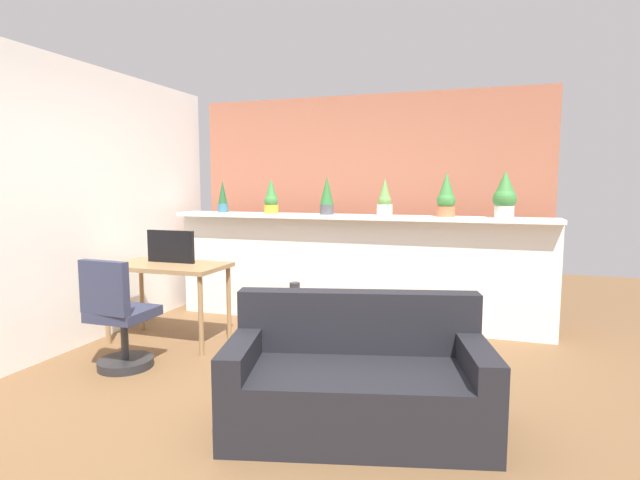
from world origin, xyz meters
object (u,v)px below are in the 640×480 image
object	(u,v)px
potted_plant_3	(385,200)
office_chair	(119,323)
potted_plant_0	(223,197)
potted_plant_1	(271,198)
potted_plant_4	(446,197)
vase_on_shelf	(295,289)
potted_plant_2	(327,195)
side_cube_shelf	(298,326)
potted_plant_5	(505,195)
desk	(168,273)
tv_monitor	(171,246)
couch	(357,383)

from	to	relation	value
potted_plant_3	office_chair	distance (m)	2.74
potted_plant_0	office_chair	bearing A→B (deg)	-87.66
potted_plant_1	potted_plant_3	bearing A→B (deg)	1.07
potted_plant_4	vase_on_shelf	world-z (taller)	potted_plant_4
potted_plant_2	potted_plant_4	size ratio (longest dim) A/B	0.92
potted_plant_2	side_cube_shelf	xyz separation A→B (m)	(0.05, -1.01, -1.13)
potted_plant_3	vase_on_shelf	bearing A→B (deg)	-122.17
side_cube_shelf	potted_plant_4	bearing A→B (deg)	41.48
potted_plant_5	desk	distance (m)	3.25
tv_monitor	potted_plant_0	bearing A→B (deg)	90.25
tv_monitor	potted_plant_2	bearing A→B (deg)	39.10
potted_plant_4	tv_monitor	distance (m)	2.71
potted_plant_4	potted_plant_5	distance (m)	0.54
potted_plant_1	side_cube_shelf	world-z (taller)	potted_plant_1
potted_plant_4	potted_plant_5	bearing A→B (deg)	-3.93
potted_plant_0	desk	distance (m)	1.29
potted_plant_1	tv_monitor	distance (m)	1.25
potted_plant_5	side_cube_shelf	world-z (taller)	potted_plant_5
potted_plant_5	office_chair	distance (m)	3.59
potted_plant_3	office_chair	world-z (taller)	potted_plant_3
desk	vase_on_shelf	bearing A→B (deg)	5.98
office_chair	desk	bearing A→B (deg)	94.26
potted_plant_2	office_chair	bearing A→B (deg)	-122.45
office_chair	vase_on_shelf	world-z (taller)	office_chair
potted_plant_5	couch	world-z (taller)	potted_plant_5
desk	side_cube_shelf	xyz separation A→B (m)	(1.28, 0.08, -0.42)
potted_plant_1	potted_plant_4	bearing A→B (deg)	1.00
potted_plant_4	potted_plant_0	bearing A→B (deg)	-179.84
potted_plant_1	potted_plant_3	distance (m)	1.25
tv_monitor	office_chair	distance (m)	0.98
potted_plant_0	tv_monitor	size ratio (longest dim) A/B	0.73
couch	potted_plant_1	bearing A→B (deg)	125.08
side_cube_shelf	vase_on_shelf	distance (m)	0.32
side_cube_shelf	potted_plant_0	bearing A→B (deg)	141.69
desk	tv_monitor	size ratio (longest dim) A/B	2.22
office_chair	side_cube_shelf	xyz separation A→B (m)	(1.22, 0.83, -0.14)
desk	office_chair	xyz separation A→B (m)	(0.06, -0.75, -0.28)
potted_plant_1	vase_on_shelf	distance (m)	1.38
potted_plant_4	potted_plant_2	bearing A→B (deg)	-179.01
potted_plant_2	tv_monitor	xyz separation A→B (m)	(-1.24, -1.01, -0.47)
desk	office_chair	bearing A→B (deg)	-85.74
tv_monitor	office_chair	bearing A→B (deg)	-85.10
potted_plant_0	desk	world-z (taller)	potted_plant_0
potted_plant_1	potted_plant_4	distance (m)	1.86
potted_plant_2	office_chair	size ratio (longest dim) A/B	0.44
potted_plant_1	couch	distance (m)	2.85
potted_plant_3	potted_plant_0	bearing A→B (deg)	179.93
potted_plant_2	desk	xyz separation A→B (m)	(-1.22, -1.09, -0.71)
potted_plant_3	potted_plant_4	world-z (taller)	potted_plant_4
desk	couch	size ratio (longest dim) A/B	0.65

